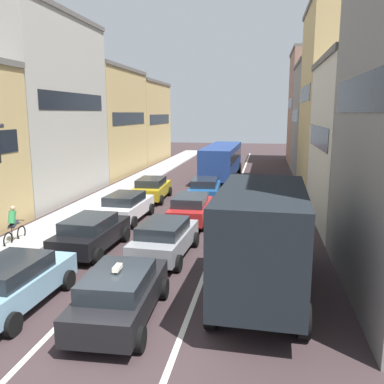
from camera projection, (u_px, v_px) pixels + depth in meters
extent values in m
plane|color=#382B2D|center=(108.00, 345.00, 10.17)|extent=(140.00, 140.00, 0.00)
cube|color=#A0A0A0|center=(123.00, 189.00, 30.63)|extent=(2.60, 64.00, 0.14)
cube|color=silver|center=(188.00, 192.00, 29.79)|extent=(0.16, 60.00, 0.01)
cube|color=silver|center=(235.00, 194.00, 29.21)|extent=(0.16, 60.00, 0.01)
cube|color=#B2ADA3|center=(26.00, 111.00, 27.06)|extent=(7.00, 10.90, 11.66)
cube|color=black|center=(75.00, 102.00, 26.35)|extent=(0.02, 8.80, 1.10)
cube|color=#66605B|center=(18.00, 15.00, 25.92)|extent=(7.20, 10.90, 0.30)
cube|color=tan|center=(94.00, 124.00, 37.90)|extent=(7.00, 10.90, 9.43)
cube|color=black|center=(130.00, 119.00, 37.21)|extent=(0.02, 8.80, 1.10)
cube|color=#66605B|center=(91.00, 69.00, 36.98)|extent=(7.20, 10.90, 0.30)
cube|color=tan|center=(132.00, 123.00, 48.58)|extent=(7.00, 10.90, 9.02)
cube|color=black|center=(160.00, 119.00, 47.89)|extent=(0.02, 8.80, 1.10)
cube|color=#66605B|center=(130.00, 83.00, 47.69)|extent=(7.20, 10.90, 0.30)
cube|color=#936B5B|center=(322.00, 109.00, 45.60)|extent=(7.00, 8.70, 12.23)
cube|color=black|center=(290.00, 104.00, 46.08)|extent=(0.02, 7.04, 1.10)
cube|color=#66605B|center=(326.00, 50.00, 44.40)|extent=(7.20, 8.70, 0.30)
cube|color=gray|center=(334.00, 121.00, 37.31)|extent=(7.00, 8.70, 9.87)
cube|color=black|center=(295.00, 116.00, 37.82)|extent=(0.02, 7.04, 1.10)
cube|color=#66605B|center=(338.00, 63.00, 36.35)|extent=(7.20, 8.70, 0.30)
cube|color=tan|center=(356.00, 103.00, 28.53)|extent=(7.00, 8.70, 12.74)
cube|color=black|center=(305.00, 94.00, 29.01)|extent=(0.02, 7.04, 1.10)
cube|color=#66605B|center=(364.00, 3.00, 27.29)|extent=(7.20, 8.70, 0.30)
cube|color=black|center=(318.00, 137.00, 20.99)|extent=(0.02, 7.04, 1.10)
cube|color=black|center=(359.00, 94.00, 12.14)|extent=(0.02, 7.04, 1.10)
cube|color=navy|center=(265.00, 227.00, 15.49)|extent=(2.48, 2.48, 1.90)
cube|color=black|center=(266.00, 210.00, 16.58)|extent=(2.02, 0.10, 0.70)
cube|color=black|center=(261.00, 237.00, 11.74)|extent=(2.58, 5.52, 2.80)
cube|color=white|center=(220.00, 225.00, 11.93)|extent=(0.17, 4.48, 0.90)
cylinder|color=black|center=(233.00, 248.00, 16.00)|extent=(0.33, 0.97, 0.96)
cylinder|color=black|center=(296.00, 252.00, 15.51)|extent=(0.33, 0.97, 0.96)
cylinder|color=black|center=(212.00, 311.00, 10.92)|extent=(0.33, 0.97, 0.96)
cylinder|color=black|center=(304.00, 320.00, 10.44)|extent=(0.33, 0.97, 0.96)
cube|color=black|center=(121.00, 297.00, 11.33)|extent=(1.97, 4.37, 0.70)
cube|color=#1E2328|center=(118.00, 281.00, 11.03)|extent=(1.68, 2.47, 0.52)
cube|color=#F2EACC|center=(117.00, 268.00, 10.96)|extent=(0.18, 0.45, 0.12)
cylinder|color=black|center=(107.00, 285.00, 12.94)|extent=(0.25, 0.65, 0.64)
cylinder|color=black|center=(164.00, 288.00, 12.69)|extent=(0.25, 0.65, 0.64)
cylinder|color=black|center=(67.00, 334.00, 10.09)|extent=(0.25, 0.65, 0.64)
cylinder|color=black|center=(140.00, 339.00, 9.85)|extent=(0.25, 0.65, 0.64)
cube|color=#759EB7|center=(15.00, 286.00, 12.06)|extent=(1.92, 4.35, 0.70)
cube|color=#1E2328|center=(9.00, 270.00, 11.76)|extent=(1.65, 2.45, 0.52)
cylinder|color=black|center=(18.00, 275.00, 13.72)|extent=(0.24, 0.65, 0.64)
cylinder|color=black|center=(68.00, 280.00, 13.35)|extent=(0.24, 0.65, 0.64)
cylinder|color=black|center=(12.00, 324.00, 10.54)|extent=(0.24, 0.65, 0.64)
cube|color=gray|center=(165.00, 240.00, 16.34)|extent=(2.02, 4.39, 0.70)
cube|color=#1E2328|center=(163.00, 228.00, 16.04)|extent=(1.71, 2.49, 0.52)
cylinder|color=black|center=(155.00, 237.00, 18.01)|extent=(0.25, 0.65, 0.64)
cylinder|color=black|center=(195.00, 240.00, 17.60)|extent=(0.25, 0.65, 0.64)
cylinder|color=black|center=(130.00, 259.00, 15.21)|extent=(0.25, 0.65, 0.64)
cylinder|color=black|center=(178.00, 263.00, 14.81)|extent=(0.25, 0.65, 0.64)
cube|color=black|center=(92.00, 235.00, 17.04)|extent=(1.95, 4.36, 0.70)
cube|color=#1E2328|center=(89.00, 223.00, 16.74)|extent=(1.67, 2.46, 0.52)
cylinder|color=black|center=(88.00, 232.00, 18.70)|extent=(0.24, 0.65, 0.64)
cylinder|color=black|center=(126.00, 235.00, 18.32)|extent=(0.24, 0.65, 0.64)
cylinder|color=black|center=(54.00, 253.00, 15.89)|extent=(0.24, 0.65, 0.64)
cylinder|color=black|center=(98.00, 257.00, 15.51)|extent=(0.24, 0.65, 0.64)
cube|color=#A51E1E|center=(191.00, 210.00, 21.43)|extent=(1.84, 4.32, 0.70)
cube|color=#1E2328|center=(190.00, 201.00, 21.13)|extent=(1.61, 2.42, 0.52)
cylinder|color=black|center=(179.00, 210.00, 23.06)|extent=(0.23, 0.64, 0.64)
cylinder|color=black|center=(212.00, 211.00, 22.77)|extent=(0.23, 0.64, 0.64)
cylinder|color=black|center=(168.00, 223.00, 20.23)|extent=(0.23, 0.64, 0.64)
cylinder|color=black|center=(205.00, 225.00, 19.93)|extent=(0.23, 0.64, 0.64)
cube|color=silver|center=(126.00, 208.00, 21.86)|extent=(1.92, 4.35, 0.70)
cube|color=#1E2328|center=(125.00, 199.00, 21.56)|extent=(1.65, 2.45, 0.52)
cylinder|color=black|center=(120.00, 208.00, 23.51)|extent=(0.24, 0.65, 0.64)
cylinder|color=black|center=(151.00, 209.00, 23.15)|extent=(0.24, 0.65, 0.64)
cylinder|color=black|center=(99.00, 221.00, 20.70)|extent=(0.24, 0.65, 0.64)
cylinder|color=black|center=(134.00, 223.00, 20.34)|extent=(0.24, 0.65, 0.64)
cube|color=#194C8C|center=(205.00, 190.00, 26.86)|extent=(2.00, 4.38, 0.70)
cube|color=#1E2328|center=(205.00, 183.00, 26.56)|extent=(1.70, 2.48, 0.52)
cylinder|color=black|center=(194.00, 191.00, 28.47)|extent=(0.25, 0.65, 0.64)
cylinder|color=black|center=(220.00, 192.00, 28.24)|extent=(0.25, 0.65, 0.64)
cylinder|color=black|center=(188.00, 200.00, 25.62)|extent=(0.25, 0.65, 0.64)
cylinder|color=black|center=(217.00, 201.00, 25.39)|extent=(0.25, 0.65, 0.64)
cube|color=#B29319|center=(152.00, 190.00, 27.04)|extent=(1.98, 4.37, 0.70)
cube|color=#1E2328|center=(151.00, 182.00, 26.74)|extent=(1.69, 2.47, 0.52)
cylinder|color=black|center=(144.00, 191.00, 28.65)|extent=(0.25, 0.65, 0.64)
cylinder|color=black|center=(170.00, 191.00, 28.41)|extent=(0.25, 0.65, 0.64)
cylinder|color=black|center=(133.00, 199.00, 25.80)|extent=(0.25, 0.65, 0.64)
cylinder|color=black|center=(161.00, 200.00, 25.57)|extent=(0.25, 0.65, 0.64)
cube|color=beige|center=(252.00, 219.00, 19.57)|extent=(1.81, 4.30, 0.70)
cube|color=#1E2328|center=(253.00, 209.00, 19.27)|extent=(1.59, 2.41, 0.52)
cylinder|color=black|center=(235.00, 218.00, 21.21)|extent=(0.22, 0.64, 0.64)
cylinder|color=black|center=(271.00, 220.00, 20.89)|extent=(0.22, 0.64, 0.64)
cylinder|color=black|center=(230.00, 234.00, 18.38)|extent=(0.22, 0.64, 0.64)
cylinder|color=black|center=(272.00, 236.00, 18.06)|extent=(0.22, 0.64, 0.64)
cube|color=navy|center=(222.00, 159.00, 35.68)|extent=(2.70, 10.55, 2.40)
cube|color=black|center=(222.00, 155.00, 35.61)|extent=(2.72, 9.92, 0.70)
cylinder|color=black|center=(214.00, 167.00, 39.78)|extent=(0.32, 1.01, 1.00)
cylinder|color=black|center=(239.00, 168.00, 39.31)|extent=(0.32, 1.01, 1.00)
cylinder|color=black|center=(202.00, 178.00, 33.11)|extent=(0.32, 1.01, 1.00)
cylinder|color=black|center=(232.00, 179.00, 32.63)|extent=(0.32, 1.01, 1.00)
torus|color=black|center=(21.00, 233.00, 18.50)|extent=(0.08, 0.68, 0.68)
torus|color=black|center=(8.00, 240.00, 17.48)|extent=(0.08, 0.68, 0.68)
cylinder|color=black|center=(14.00, 225.00, 17.90)|extent=(0.08, 0.95, 0.05)
cylinder|color=black|center=(12.00, 232.00, 17.75)|extent=(0.04, 0.04, 0.55)
cylinder|color=black|center=(19.00, 220.00, 18.28)|extent=(0.50, 0.05, 0.04)
cylinder|color=#232833|center=(12.00, 224.00, 17.85)|extent=(0.16, 0.44, 0.30)
cylinder|color=#232833|center=(15.00, 224.00, 17.83)|extent=(0.16, 0.44, 0.30)
cylinder|color=#338C4C|center=(12.00, 217.00, 17.72)|extent=(0.32, 0.47, 0.62)
sphere|color=tan|center=(13.00, 208.00, 17.77)|extent=(0.22, 0.22, 0.22)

